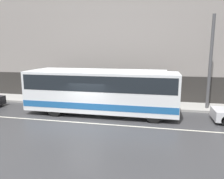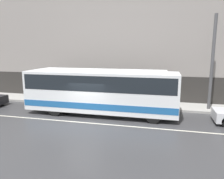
# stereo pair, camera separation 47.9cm
# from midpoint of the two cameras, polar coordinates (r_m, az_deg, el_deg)

# --- Properties ---
(ground_plane) EXTENTS (60.00, 60.00, 0.00)m
(ground_plane) POSITION_cam_midpoint_polar(r_m,az_deg,el_deg) (14.68, -8.38, -8.60)
(ground_plane) COLOR #38383A
(sidewalk) EXTENTS (60.00, 2.60, 0.18)m
(sidewalk) POSITION_cam_midpoint_polar(r_m,az_deg,el_deg) (19.50, -3.03, -3.38)
(sidewalk) COLOR #A09E99
(sidewalk) RESTS_ON ground_plane
(building_facade) EXTENTS (60.00, 0.35, 9.75)m
(building_facade) POSITION_cam_midpoint_polar(r_m,az_deg,el_deg) (20.32, -2.10, 10.33)
(building_facade) COLOR gray
(building_facade) RESTS_ON ground_plane
(lane_stripe) EXTENTS (54.00, 0.14, 0.01)m
(lane_stripe) POSITION_cam_midpoint_polar(r_m,az_deg,el_deg) (14.68, -8.38, -8.59)
(lane_stripe) COLOR beige
(lane_stripe) RESTS_ON ground_plane
(transit_bus) EXTENTS (11.04, 2.57, 3.31)m
(transit_bus) POSITION_cam_midpoint_polar(r_m,az_deg,el_deg) (15.92, -3.93, -0.05)
(transit_bus) COLOR white
(transit_bus) RESTS_ON ground_plane
(utility_pole_near) EXTENTS (0.24, 0.24, 7.15)m
(utility_pole_near) POSITION_cam_midpoint_polar(r_m,az_deg,el_deg) (18.29, 23.63, 6.44)
(utility_pole_near) COLOR #4C4C4F
(utility_pole_near) RESTS_ON sidewalk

